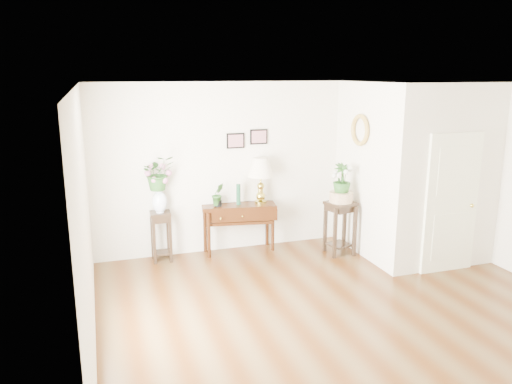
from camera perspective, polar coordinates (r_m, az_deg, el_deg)
name	(u,v)px	position (r m, az deg, el deg)	size (l,w,h in m)	color
floor	(346,313)	(6.53, 10.29, -13.43)	(6.00, 5.50, 0.02)	#513A1E
ceiling	(357,85)	(5.84, 11.46, 11.91)	(6.00, 5.50, 0.02)	white
wall_back	(272,165)	(8.48, 1.87, 3.06)	(6.00, 0.02, 2.80)	white
wall_left	(86,229)	(5.31, -18.88, -4.04)	(0.02, 5.50, 2.80)	white
partition	(412,168)	(8.61, 17.43, 2.59)	(1.80, 1.95, 2.80)	white
door	(451,204)	(7.91, 21.42, -1.25)	(0.90, 0.05, 2.10)	white
art_print_left	(236,141)	(8.20, -2.35, 5.87)	(0.30, 0.02, 0.25)	black
art_print_right	(259,137)	(8.31, 0.32, 6.33)	(0.30, 0.02, 0.25)	black
wall_ornament	(360,130)	(8.11, 11.78, 6.94)	(0.51, 0.51, 0.07)	gold
console_table	(239,228)	(8.36, -1.96, -4.13)	(1.22, 0.41, 0.81)	black
table_lamp	(261,182)	(8.28, 0.54, 1.12)	(0.44, 0.44, 0.77)	gold
green_vase	(238,195)	(8.20, -2.02, -0.29)	(0.07, 0.07, 0.35)	#164429
potted_plant	(218,195)	(8.12, -4.38, -0.39)	(0.20, 0.16, 0.37)	#25551D
plant_stand_a	(161,236)	(8.09, -10.78, -5.02)	(0.31, 0.31, 0.80)	black
porcelain_vase	(159,198)	(7.91, -10.98, -0.71)	(0.23, 0.23, 0.40)	white
lily_arrangement	(158,170)	(7.82, -11.13, 2.47)	(0.49, 0.43, 0.54)	#25551D
plant_stand_b	(340,228)	(8.35, 9.56, -4.07)	(0.42, 0.42, 0.88)	black
ceramic_bowl	(341,197)	(8.21, 9.70, -0.59)	(0.38, 0.38, 0.17)	beige
narcissus	(342,179)	(8.15, 9.78, 1.44)	(0.29, 0.29, 0.52)	#25551D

